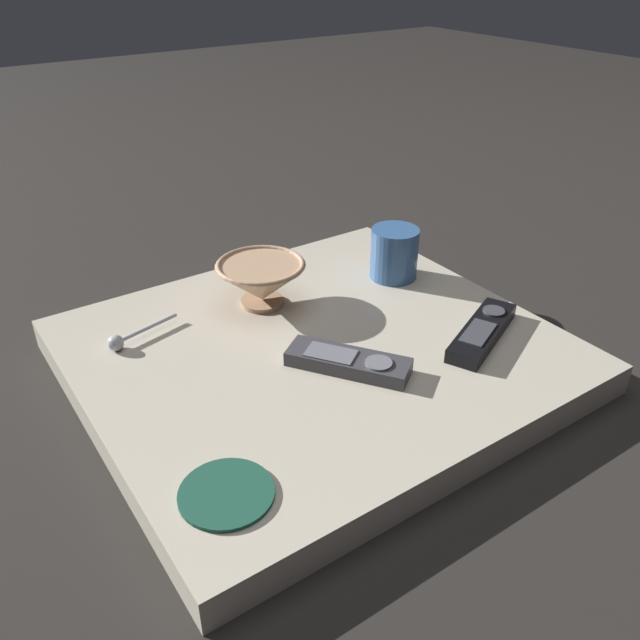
{
  "coord_description": "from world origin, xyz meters",
  "views": [
    {
      "loc": [
        -0.46,
        -0.68,
        0.58
      ],
      "look_at": [
        0.02,
        0.02,
        0.07
      ],
      "focal_mm": 36.48,
      "sensor_mm": 36.0,
      "label": 1
    }
  ],
  "objects_px": {
    "coffee_mug": "(394,253)",
    "drink_coaster": "(226,493)",
    "cereal_bowl": "(261,281)",
    "teaspoon": "(123,340)",
    "tv_remote_near": "(346,363)",
    "tv_remote_far": "(482,332)"
  },
  "relations": [
    {
      "from": "coffee_mug",
      "to": "drink_coaster",
      "type": "height_order",
      "value": "coffee_mug"
    },
    {
      "from": "cereal_bowl",
      "to": "teaspoon",
      "type": "bearing_deg",
      "value": 179.07
    },
    {
      "from": "teaspoon",
      "to": "drink_coaster",
      "type": "xyz_separation_m",
      "value": [
        -0.01,
        -0.35,
        -0.01
      ]
    },
    {
      "from": "coffee_mug",
      "to": "tv_remote_near",
      "type": "height_order",
      "value": "coffee_mug"
    },
    {
      "from": "teaspoon",
      "to": "tv_remote_far",
      "type": "height_order",
      "value": "same"
    },
    {
      "from": "coffee_mug",
      "to": "tv_remote_near",
      "type": "xyz_separation_m",
      "value": [
        -0.24,
        -0.18,
        -0.03
      ]
    },
    {
      "from": "tv_remote_near",
      "to": "cereal_bowl",
      "type": "bearing_deg",
      "value": 90.6
    },
    {
      "from": "cereal_bowl",
      "to": "teaspoon",
      "type": "relative_size",
      "value": 1.23
    },
    {
      "from": "cereal_bowl",
      "to": "teaspoon",
      "type": "height_order",
      "value": "cereal_bowl"
    },
    {
      "from": "cereal_bowl",
      "to": "tv_remote_far",
      "type": "height_order",
      "value": "cereal_bowl"
    },
    {
      "from": "teaspoon",
      "to": "tv_remote_near",
      "type": "relative_size",
      "value": 0.68
    },
    {
      "from": "cereal_bowl",
      "to": "coffee_mug",
      "type": "relative_size",
      "value": 1.62
    },
    {
      "from": "drink_coaster",
      "to": "coffee_mug",
      "type": "bearing_deg",
      "value": 31.77
    },
    {
      "from": "cereal_bowl",
      "to": "tv_remote_near",
      "type": "distance_m",
      "value": 0.23
    },
    {
      "from": "cereal_bowl",
      "to": "tv_remote_near",
      "type": "relative_size",
      "value": 0.84
    },
    {
      "from": "cereal_bowl",
      "to": "coffee_mug",
      "type": "bearing_deg",
      "value": -10.55
    },
    {
      "from": "tv_remote_far",
      "to": "drink_coaster",
      "type": "bearing_deg",
      "value": -171.76
    },
    {
      "from": "tv_remote_near",
      "to": "drink_coaster",
      "type": "xyz_separation_m",
      "value": [
        -0.25,
        -0.12,
        -0.01
      ]
    },
    {
      "from": "tv_remote_near",
      "to": "tv_remote_far",
      "type": "height_order",
      "value": "same"
    },
    {
      "from": "cereal_bowl",
      "to": "coffee_mug",
      "type": "xyz_separation_m",
      "value": [
        0.24,
        -0.04,
        0.0
      ]
    },
    {
      "from": "teaspoon",
      "to": "cereal_bowl",
      "type": "bearing_deg",
      "value": -0.93
    },
    {
      "from": "cereal_bowl",
      "to": "tv_remote_near",
      "type": "height_order",
      "value": "cereal_bowl"
    }
  ]
}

